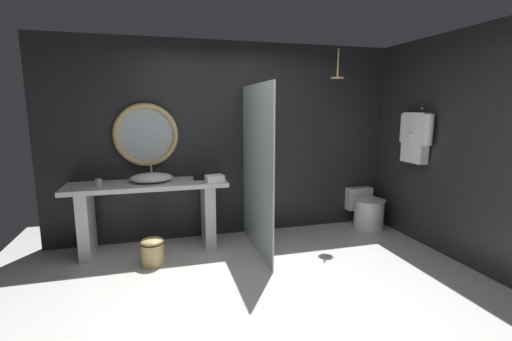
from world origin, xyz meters
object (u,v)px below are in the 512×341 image
Objects in this scene: folded_hand_towel at (215,179)px; vessel_sink at (151,178)px; round_wall_mirror at (146,135)px; tissue_box at (199,176)px; hanging_bathrobe at (415,135)px; waste_bin at (153,251)px; toilet at (366,210)px; tumbler_cup at (98,182)px; rain_shower_head at (338,74)px.

vessel_sink is at bearing 163.82° from folded_hand_towel.
tissue_box is at bearing -21.80° from round_wall_mirror.
vessel_sink is at bearing 169.48° from hanging_bathrobe.
tissue_box is at bearing 39.55° from waste_bin.
folded_hand_towel reaches higher than toilet.
round_wall_mirror is at bearing 149.59° from folded_hand_towel.
hanging_bathrobe is 2.60m from folded_hand_towel.
tumbler_cup is 3.93m from hanging_bathrobe.
folded_hand_towel is (-2.27, -0.22, 0.63)m from toilet.
vessel_sink is at bearing 87.79° from waste_bin.
tumbler_cup is 1.03m from waste_bin.
tissue_box is 0.22× the size of toilet.
tissue_box is at bearing -0.38° from vessel_sink.
vessel_sink is 3.65× the size of tissue_box.
round_wall_mirror is (-0.62, 0.25, 0.51)m from tissue_box.
tumbler_cup is 3.27m from rain_shower_head.
folded_hand_towel is at bearing 20.44° from waste_bin.
toilet is 2.37m from folded_hand_towel.
vessel_sink is 3.08m from toilet.
tissue_box is at bearing 1.74° from tumbler_cup.
vessel_sink is 1.60× the size of waste_bin.
round_wall_mirror is 2.52× the size of waste_bin.
vessel_sink is 0.59m from tumbler_cup.
hanging_bathrobe reaches higher than tumbler_cup.
hanging_bathrobe reaches higher than toilet.
vessel_sink is 0.77m from folded_hand_towel.
toilet is at bearing 7.09° from rain_shower_head.
round_wall_mirror reaches higher than hanging_bathrobe.
tissue_box is 0.20× the size of hanging_bathrobe.
vessel_sink reaches higher than toilet.
rain_shower_head is at bearing -2.05° from tissue_box.
round_wall_mirror is (-0.04, 0.25, 0.50)m from vessel_sink.
folded_hand_towel is at bearing -174.50° from toilet.
round_wall_mirror is at bearing 165.57° from hanging_bathrobe.
toilet is at bearing -4.52° from round_wall_mirror.
tumbler_cup is 0.21× the size of rain_shower_head.
waste_bin is at bearing -159.56° from folded_hand_towel.
rain_shower_head is 2.01m from toilet.
vessel_sink is at bearing 3.79° from tumbler_cup.
folded_hand_towel is (-2.52, 0.39, -0.50)m from hanging_bathrobe.
round_wall_mirror reaches higher than vessel_sink.
rain_shower_head is 1.21× the size of waste_bin.
round_wall_mirror is 1.26× the size of toilet.
rain_shower_head is at bearing -1.65° from vessel_sink.
vessel_sink is 2.73m from rain_shower_head.
tumbler_cup is 1.34m from folded_hand_towel.
waste_bin is 1.49× the size of folded_hand_towel.
toilet is at bearing 0.18° from tissue_box.
tissue_box is 2.80m from hanging_bathrobe.
rain_shower_head reaches higher than waste_bin.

